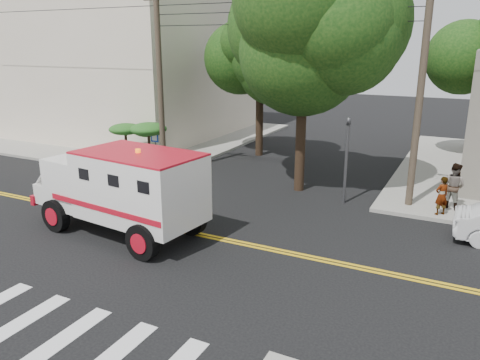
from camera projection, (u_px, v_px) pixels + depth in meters
The scene contains 13 objects.
ground at pixel (195, 234), 16.38m from camera, with size 100.00×100.00×0.00m, color black.
sidewalk_nw at pixel (136, 135), 33.77m from camera, with size 17.00×17.00×0.15m, color gray.
building_left at pixel (123, 61), 34.50m from camera, with size 16.00×14.00×10.00m, color beige.
utility_pole_left at pixel (160, 84), 22.69m from camera, with size 0.28×0.28×9.00m, color #382D23.
utility_pole_right at pixel (420, 96), 17.71m from camera, with size 0.28×0.28×9.00m, color #382D23.
tree_main at pixel (313, 23), 18.85m from camera, with size 6.08×5.70×9.85m.
tree_left at pixel (264, 56), 26.04m from camera, with size 4.48×4.20×7.70m.
traffic_signal at pixel (347, 151), 18.92m from camera, with size 0.15×0.18×3.60m.
accessibility_sign at pixel (155, 146), 23.97m from camera, with size 0.45×0.10×2.02m.
palm_planter at pixel (141, 137), 24.81m from camera, with size 3.52×2.63×2.36m.
armored_truck at pixel (122, 186), 15.97m from camera, with size 6.84×3.27×3.01m.
pedestrian_a at pixel (442, 196), 17.60m from camera, with size 0.55×0.36×1.50m, color gray.
pedestrian_b at pixel (454, 186), 18.28m from camera, with size 0.89×0.69×1.82m, color gray.
Camera 1 is at (8.26, -12.86, 6.40)m, focal length 35.00 mm.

